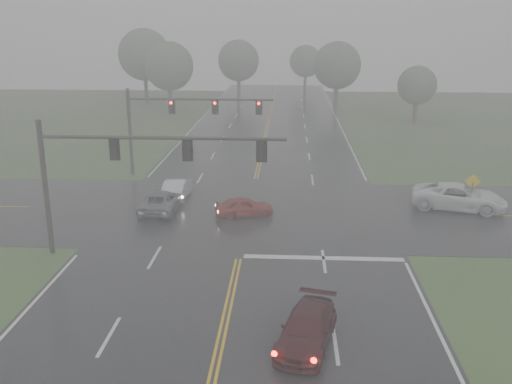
# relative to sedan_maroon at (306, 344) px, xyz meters

# --- Properties ---
(main_road) EXTENTS (18.00, 160.00, 0.02)m
(main_road) POSITION_rel_sedan_maroon_xyz_m (-3.37, 14.09, 0.00)
(main_road) COLOR black
(main_road) RESTS_ON ground
(cross_street) EXTENTS (120.00, 14.00, 0.02)m
(cross_street) POSITION_rel_sedan_maroon_xyz_m (-3.37, 16.09, 0.00)
(cross_street) COLOR black
(cross_street) RESTS_ON ground
(stop_bar) EXTENTS (8.50, 0.50, 0.01)m
(stop_bar) POSITION_rel_sedan_maroon_xyz_m (1.13, 8.49, 0.00)
(stop_bar) COLOR silver
(stop_bar) RESTS_ON ground
(sedan_maroon) EXTENTS (2.89, 4.86, 1.32)m
(sedan_maroon) POSITION_rel_sedan_maroon_xyz_m (0.00, 0.00, 0.00)
(sedan_maroon) COLOR #32090C
(sedan_maroon) RESTS_ON ground
(sedan_red) EXTENTS (3.99, 2.31, 1.28)m
(sedan_red) POSITION_rel_sedan_maroon_xyz_m (-3.61, 15.07, 0.00)
(sedan_red) COLOR maroon
(sedan_red) RESTS_ON ground
(sedan_silver) EXTENTS (1.57, 4.31, 1.41)m
(sedan_silver) POSITION_rel_sedan_maroon_xyz_m (-8.68, 18.81, 0.00)
(sedan_silver) COLOR silver
(sedan_silver) RESTS_ON ground
(car_grey) EXTENTS (2.38, 5.00, 1.38)m
(car_grey) POSITION_rel_sedan_maroon_xyz_m (-9.16, 15.86, 0.00)
(car_grey) COLOR #5B5D63
(car_grey) RESTS_ON ground
(pickup_white) EXTENTS (6.63, 4.34, 1.69)m
(pickup_white) POSITION_rel_sedan_maroon_xyz_m (10.61, 17.37, 0.00)
(pickup_white) COLOR white
(pickup_white) RESTS_ON ground
(signal_gantry_near) EXTENTS (12.80, 0.32, 7.30)m
(signal_gantry_near) POSITION_rel_sedan_maroon_xyz_m (-9.66, 8.43, 5.11)
(signal_gantry_near) COLOR black
(signal_gantry_near) RESTS_ON ground
(signal_gantry_far) EXTENTS (11.67, 0.36, 7.05)m
(signal_gantry_far) POSITION_rel_sedan_maroon_xyz_m (-10.02, 24.95, 4.92)
(signal_gantry_far) COLOR black
(signal_gantry_far) RESTS_ON ground
(sign_diamond_east) EXTENTS (1.00, 0.27, 2.44)m
(sign_diamond_east) POSITION_rel_sedan_maroon_xyz_m (11.43, 17.42, 1.64)
(sign_diamond_east) COLOR black
(sign_diamond_east) RESTS_ON ground
(tree_nw_a) EXTENTS (6.53, 6.53, 9.59)m
(tree_nw_a) POSITION_rel_sedan_maroon_xyz_m (-16.95, 57.39, 6.31)
(tree_nw_a) COLOR #312820
(tree_nw_a) RESTS_ON ground
(tree_ne_a) EXTENTS (6.50, 6.50, 9.54)m
(tree_ne_a) POSITION_rel_sedan_maroon_xyz_m (5.69, 60.62, 6.27)
(tree_ne_a) COLOR #312820
(tree_ne_a) RESTS_ON ground
(tree_n_mid) EXTENTS (6.42, 6.42, 9.42)m
(tree_n_mid) POSITION_rel_sedan_maroon_xyz_m (-8.82, 71.08, 6.20)
(tree_n_mid) COLOR #312820
(tree_n_mid) RESTS_ON ground
(tree_e_near) EXTENTS (4.75, 4.75, 6.97)m
(tree_e_near) POSITION_rel_sedan_maroon_xyz_m (14.75, 51.65, 4.57)
(tree_e_near) COLOR #312820
(tree_e_near) RESTS_ON ground
(tree_nw_b) EXTENTS (7.62, 7.62, 11.19)m
(tree_nw_b) POSITION_rel_sedan_maroon_xyz_m (-22.26, 65.48, 7.36)
(tree_nw_b) COLOR #312820
(tree_nw_b) RESTS_ON ground
(tree_n_far) EXTENTS (5.57, 5.57, 8.18)m
(tree_n_far) POSITION_rel_sedan_maroon_xyz_m (1.94, 82.62, 5.38)
(tree_n_far) COLOR #312820
(tree_n_far) RESTS_ON ground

